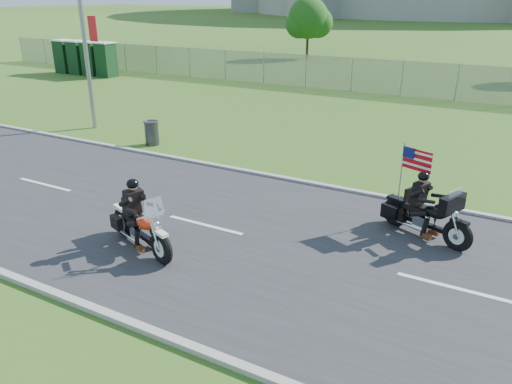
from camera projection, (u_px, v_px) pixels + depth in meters
The scene contains 13 objects.
ground at pixel (275, 244), 11.83m from camera, with size 420.00×420.00×0.00m, color #274917.
road at pixel (275, 243), 11.82m from camera, with size 120.00×8.00×0.04m, color #28282B.
curb_north at pixel (336, 188), 15.10m from camera, with size 120.00×0.18×0.12m, color #9E9B93.
curb_south at pixel (168, 338), 8.52m from camera, with size 120.00×0.18×0.12m, color #9E9B93.
fence at pixel (352, 75), 29.96m from camera, with size 60.00×0.03×2.00m, color gray.
porta_toilet_a at pixel (106, 60), 35.12m from camera, with size 1.10×1.10×2.30m, color black.
porta_toilet_b at pixel (92, 59), 35.74m from camera, with size 1.10×1.10×2.30m, color black.
porta_toilet_c at pixel (78, 58), 36.37m from camera, with size 1.10×1.10×2.30m, color black.
porta_toilet_d at pixel (64, 57), 37.00m from camera, with size 1.10×1.10×2.30m, color black.
tree_fence_mid at pixel (309, 20), 44.55m from camera, with size 3.96×3.69×5.30m.
motorcycle_lead at pixel (140, 228), 11.43m from camera, with size 2.43×1.19×1.70m.
motorcycle_follow at pixel (426, 216), 11.95m from camera, with size 2.34×1.26×2.05m.
trash_can at pixel (152, 133), 19.46m from camera, with size 0.53×0.53×0.92m, color #38383D.
Camera 1 is at (4.70, -9.43, 5.53)m, focal length 35.00 mm.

